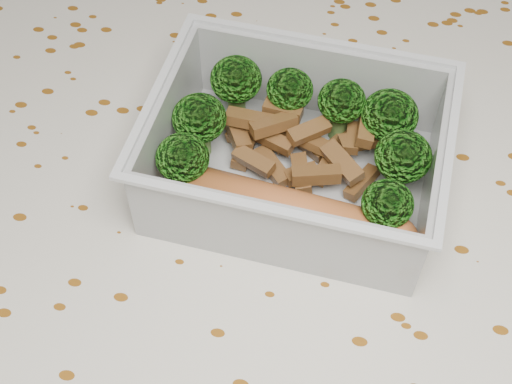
# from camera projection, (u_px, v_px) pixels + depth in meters

# --- Properties ---
(dining_table) EXTENTS (1.40, 0.90, 0.75)m
(dining_table) POSITION_uv_depth(u_px,v_px,m) (258.00, 277.00, 0.56)
(dining_table) COLOR brown
(dining_table) RESTS_ON ground
(tablecloth) EXTENTS (1.46, 0.96, 0.19)m
(tablecloth) POSITION_uv_depth(u_px,v_px,m) (258.00, 243.00, 0.52)
(tablecloth) COLOR silver
(tablecloth) RESTS_ON dining_table
(lunch_container) EXTENTS (0.21, 0.17, 0.07)m
(lunch_container) POSITION_uv_depth(u_px,v_px,m) (296.00, 161.00, 0.49)
(lunch_container) COLOR silver
(lunch_container) RESTS_ON tablecloth
(broccoli_florets) EXTENTS (0.18, 0.13, 0.05)m
(broccoli_florets) POSITION_uv_depth(u_px,v_px,m) (303.00, 127.00, 0.49)
(broccoli_florets) COLOR #608C3F
(broccoli_florets) RESTS_ON lunch_container
(meat_pile) EXTENTS (0.12, 0.07, 0.03)m
(meat_pile) POSITION_uv_depth(u_px,v_px,m) (297.00, 145.00, 0.50)
(meat_pile) COLOR brown
(meat_pile) RESTS_ON lunch_container
(sausage) EXTENTS (0.17, 0.05, 0.03)m
(sausage) POSITION_uv_depth(u_px,v_px,m) (288.00, 212.00, 0.47)
(sausage) COLOR #BB622F
(sausage) RESTS_ON lunch_container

